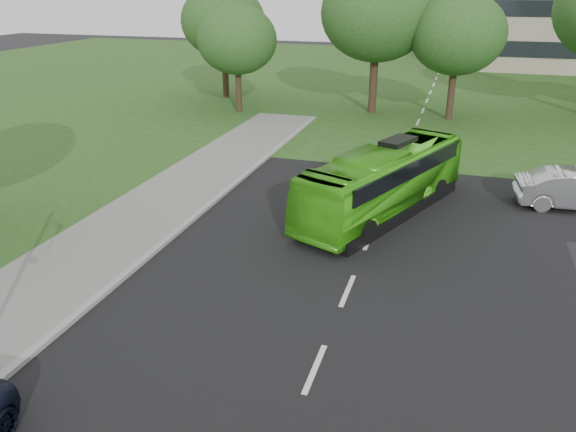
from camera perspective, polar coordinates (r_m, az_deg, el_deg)
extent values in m
plane|color=black|center=(16.01, 4.59, -11.05)|extent=(160.00, 160.00, 0.00)
cube|color=black|center=(34.33, 12.17, 7.15)|extent=(14.00, 120.00, 0.01)
cube|color=black|center=(28.60, 10.92, 4.16)|extent=(80.00, 12.00, 0.01)
cube|color=silver|center=(29.54, 11.17, 4.75)|extent=(0.15, 90.00, 0.01)
cube|color=#264918|center=(58.79, 14.77, 13.21)|extent=(120.00, 60.00, 0.01)
cylinder|color=black|center=(42.35, -5.02, 12.40)|extent=(0.43, 0.43, 2.87)
ellipsoid|color=#17471C|center=(41.86, -5.20, 17.41)|extent=(5.69, 5.69, 4.84)
cylinder|color=black|center=(42.37, 8.63, 12.89)|extent=(0.57, 0.57, 3.81)
ellipsoid|color=#17471C|center=(41.84, 9.06, 19.71)|extent=(7.84, 7.84, 6.67)
cylinder|color=black|center=(41.34, 16.21, 11.60)|extent=(0.48, 0.48, 3.19)
ellipsoid|color=#17471C|center=(40.82, 16.86, 17.29)|extent=(6.35, 6.35, 5.39)
cylinder|color=black|center=(47.85, -6.36, 13.85)|extent=(0.51, 0.51, 3.40)
ellipsoid|color=#17471C|center=(47.39, -6.60, 19.08)|extent=(6.68, 6.68, 5.67)
imported|color=#45BE1A|center=(23.27, 9.69, 3.52)|extent=(5.88, 10.04, 2.76)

